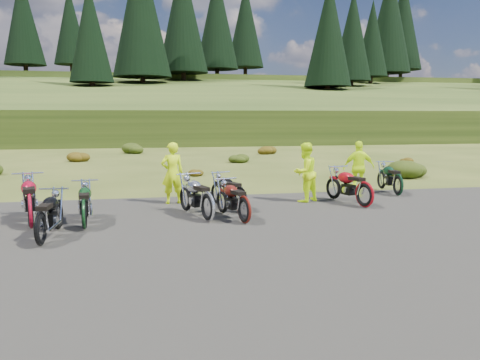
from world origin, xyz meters
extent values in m
plane|color=#334115|center=(0.00, 0.00, 0.00)|extent=(300.00, 300.00, 0.00)
cube|color=black|center=(0.00, -2.00, 0.00)|extent=(20.00, 12.00, 0.04)
cube|color=#273A13|center=(0.00, 110.00, 0.00)|extent=(300.00, 90.00, 9.17)
cylinder|color=black|center=(-21.00, 69.00, 9.48)|extent=(0.70, 0.70, 2.20)
cone|color=black|center=(-21.00, 69.00, 17.38)|extent=(6.16, 6.16, 14.00)
cylinder|color=black|center=(-15.00, 75.00, 10.27)|extent=(0.70, 0.70, 2.20)
cone|color=black|center=(-15.00, 75.00, 17.67)|extent=(5.72, 5.72, 13.00)
cylinder|color=black|center=(-9.00, 50.00, 5.69)|extent=(0.70, 0.70, 2.20)
cone|color=black|center=(-9.00, 50.00, 12.59)|extent=(5.28, 5.28, 12.00)
cylinder|color=black|center=(-3.00, 56.00, 6.88)|extent=(0.70, 0.70, 2.20)
cone|color=black|center=(-3.00, 56.00, 16.78)|extent=(7.92, 7.92, 18.00)
cylinder|color=black|center=(3.00, 62.00, 8.08)|extent=(0.70, 0.70, 2.20)
cone|color=black|center=(3.00, 62.00, 17.48)|extent=(7.48, 7.48, 17.00)
cylinder|color=black|center=(9.00, 68.00, 9.28)|extent=(0.70, 0.70, 2.20)
cone|color=black|center=(9.00, 68.00, 18.18)|extent=(7.04, 7.04, 16.00)
cylinder|color=black|center=(15.00, 74.00, 10.27)|extent=(0.70, 0.70, 2.20)
cone|color=black|center=(15.00, 74.00, 18.67)|extent=(6.60, 6.60, 15.00)
cylinder|color=black|center=(21.00, 49.00, 5.49)|extent=(0.70, 0.70, 2.20)
cone|color=black|center=(21.00, 49.00, 13.39)|extent=(6.16, 6.16, 14.00)
cylinder|color=black|center=(27.00, 55.00, 6.68)|extent=(0.70, 0.70, 2.20)
cone|color=black|center=(27.00, 55.00, 14.08)|extent=(5.72, 5.72, 13.00)
cylinder|color=black|center=(33.00, 61.00, 7.88)|extent=(0.70, 0.70, 2.20)
cone|color=black|center=(33.00, 61.00, 14.78)|extent=(5.28, 5.28, 12.00)
cylinder|color=black|center=(39.00, 67.00, 9.08)|extent=(0.70, 0.70, 2.20)
cone|color=black|center=(39.00, 67.00, 18.98)|extent=(7.92, 7.92, 18.00)
cylinder|color=black|center=(45.00, 73.00, 10.27)|extent=(0.70, 0.70, 2.20)
cone|color=black|center=(45.00, 73.00, 19.67)|extent=(7.48, 7.48, 17.00)
ellipsoid|color=#5C360B|center=(-6.20, 16.60, 0.38)|extent=(1.30, 1.30, 0.77)
ellipsoid|color=black|center=(-3.30, 21.90, 0.46)|extent=(1.56, 1.56, 0.92)
ellipsoid|color=#5C360B|center=(-0.40, 9.20, 0.23)|extent=(0.77, 0.77, 0.45)
ellipsoid|color=black|center=(2.50, 14.50, 0.31)|extent=(1.03, 1.03, 0.61)
ellipsoid|color=#5C360B|center=(5.40, 19.80, 0.38)|extent=(1.30, 1.30, 0.77)
ellipsoid|color=black|center=(8.30, 7.10, 0.46)|extent=(1.56, 1.56, 0.92)
ellipsoid|color=#5C360B|center=(11.20, 12.40, 0.23)|extent=(0.77, 0.77, 0.45)
imported|color=#C0E60C|center=(-1.60, 2.89, 0.89)|extent=(0.70, 0.52, 1.77)
imported|color=#C0E60C|center=(2.23, 2.46, 0.87)|extent=(1.06, 1.00, 1.74)
imported|color=#C0E60C|center=(4.40, 3.46, 0.86)|extent=(1.07, 0.59, 1.72)
camera|label=1|loc=(-2.21, -10.55, 2.55)|focal=35.00mm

